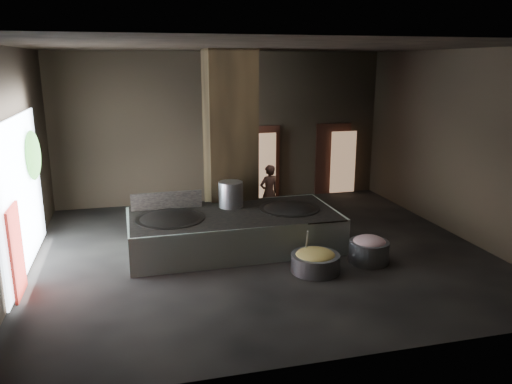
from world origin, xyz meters
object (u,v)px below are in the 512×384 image
object	(u,v)px
cook	(269,193)
wok_right	(289,212)
meat_basin	(369,252)
hearth_platform	(234,231)
stock_pot	(231,195)
wok_left	(170,222)
veg_basin	(315,263)

from	to	relation	value
cook	wok_right	bearing A→B (deg)	71.99
wok_right	meat_basin	size ratio (longest dim) A/B	1.64
hearth_platform	wok_right	bearing A→B (deg)	1.27
stock_pot	cook	bearing A→B (deg)	44.55
stock_pot	wok_left	bearing A→B (deg)	-158.20
veg_basin	stock_pot	bearing A→B (deg)	119.25
stock_pot	cook	world-z (taller)	cook
wok_left	cook	xyz separation A→B (m)	(2.81, 1.89, 0.02)
wok_left	meat_basin	xyz separation A→B (m)	(4.09, -1.52, -0.52)
stock_pot	cook	distance (m)	1.87
hearth_platform	wok_left	distance (m)	1.49
hearth_platform	cook	world-z (taller)	cook
cook	veg_basin	distance (m)	3.64
wok_left	stock_pot	bearing A→B (deg)	21.80
hearth_platform	veg_basin	xyz separation A→B (m)	(1.34, -1.75, -0.23)
wok_left	wok_right	world-z (taller)	wok_left
stock_pot	veg_basin	size ratio (longest dim) A/B	0.62
veg_basin	meat_basin	xyz separation A→B (m)	(1.30, 0.19, 0.05)
hearth_platform	veg_basin	bearing A→B (deg)	-53.47
wok_left	wok_right	distance (m)	2.80
wok_right	veg_basin	distance (m)	1.89
hearth_platform	stock_pot	distance (m)	0.90
wok_left	stock_pot	size ratio (longest dim) A/B	2.42
wok_left	wok_right	xyz separation A→B (m)	(2.80, 0.10, 0.00)
wok_left	veg_basin	size ratio (longest dim) A/B	1.49
cook	meat_basin	distance (m)	3.68
veg_basin	wok_right	bearing A→B (deg)	89.71
wok_left	wok_right	bearing A→B (deg)	2.05
veg_basin	hearth_platform	bearing A→B (deg)	127.38
wok_right	stock_pot	distance (m)	1.44
stock_pot	meat_basin	distance (m)	3.46
cook	wok_left	bearing A→B (deg)	16.15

